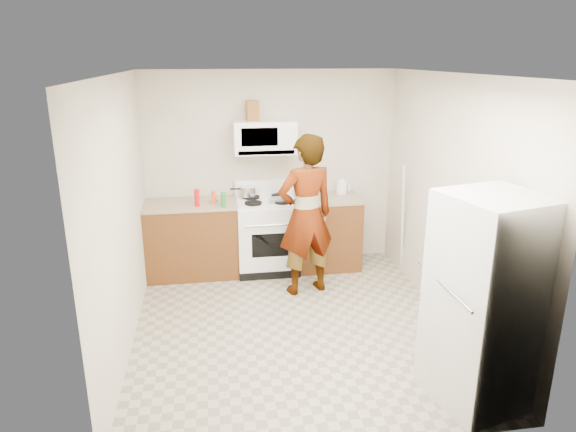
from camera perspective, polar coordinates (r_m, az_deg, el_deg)
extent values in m
plane|color=gray|center=(5.42, 0.66, -11.96)|extent=(3.60, 3.60, 0.00)
cube|color=beige|center=(6.64, -1.88, 5.18)|extent=(3.20, 0.02, 2.50)
cube|color=beige|center=(5.42, 17.54, 1.52)|extent=(0.02, 3.60, 2.50)
cube|color=brown|center=(6.53, -10.57, -2.64)|extent=(1.12, 0.62, 0.90)
cube|color=#9A8868|center=(6.39, -10.80, 1.30)|extent=(1.14, 0.64, 0.03)
cube|color=brown|center=(6.69, 4.30, -1.89)|extent=(0.80, 0.62, 0.90)
cube|color=#9A8868|center=(6.55, 4.39, 1.97)|extent=(0.82, 0.64, 0.03)
cube|color=white|center=(6.55, -2.33, -2.29)|extent=(0.76, 0.65, 0.90)
cube|color=white|center=(6.41, -2.39, 1.63)|extent=(0.76, 0.62, 0.03)
cube|color=white|center=(6.65, -2.68, 3.24)|extent=(0.76, 0.08, 0.20)
cube|color=white|center=(6.38, -2.62, 8.76)|extent=(0.76, 0.38, 0.40)
imported|color=tan|center=(5.80, 2.01, 0.05)|extent=(0.77, 0.61, 1.86)
cube|color=silver|center=(4.28, 21.15, -8.85)|extent=(0.85, 0.85, 1.70)
cylinder|color=white|center=(6.72, 6.00, 3.21)|extent=(0.15, 0.15, 0.17)
cube|color=brown|center=(6.34, -3.99, 11.60)|extent=(0.16, 0.16, 0.24)
cylinder|color=silver|center=(6.52, -4.47, 2.75)|extent=(0.24, 0.24, 0.11)
cube|color=silver|center=(6.33, -1.00, 1.81)|extent=(0.25, 0.16, 0.05)
cylinder|color=red|center=(6.20, -10.09, 2.00)|extent=(0.08, 0.08, 0.21)
cylinder|color=#E34C19|center=(6.28, -8.28, 2.04)|extent=(0.06, 0.06, 0.15)
cylinder|color=#17812A|center=(6.12, -7.19, 1.81)|extent=(0.07, 0.07, 0.18)
cylinder|color=white|center=(6.35, -7.89, 1.56)|extent=(0.26, 0.26, 0.01)
cylinder|color=silver|center=(6.48, 12.62, -0.40)|extent=(0.19, 0.28, 1.43)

